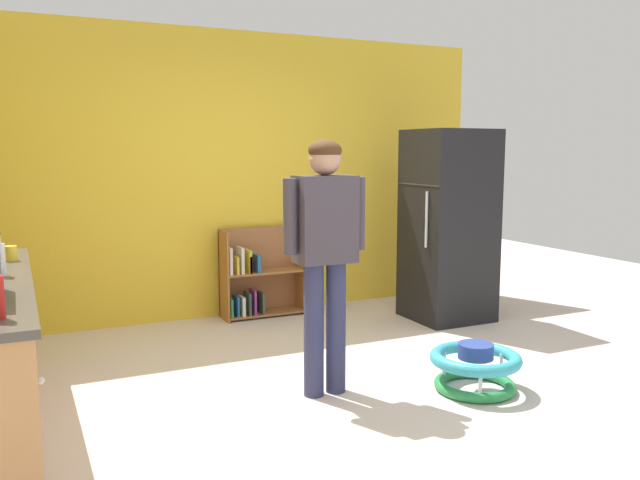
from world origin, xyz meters
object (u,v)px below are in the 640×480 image
standing_person (325,244)px  yellow_cup (10,253)px  refrigerator (448,226)px  baby_walker (475,367)px  bookshelf (257,278)px

standing_person → yellow_cup: size_ratio=17.41×
refrigerator → baby_walker: size_ratio=2.95×
refrigerator → yellow_cup: refrigerator is taller
bookshelf → standing_person: size_ratio=0.51×
bookshelf → yellow_cup: bearing=-147.7°
refrigerator → bookshelf: size_ratio=2.09×
refrigerator → bookshelf: 1.88m
baby_walker → refrigerator: bearing=59.5°
yellow_cup → standing_person: bearing=-22.9°
bookshelf → refrigerator: bearing=-28.1°
refrigerator → standing_person: size_ratio=1.08×
standing_person → yellow_cup: standing_person is taller
bookshelf → standing_person: (-0.29, -2.11, 0.62)m
refrigerator → baby_walker: bearing=-120.5°
refrigerator → yellow_cup: bearing=-172.6°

